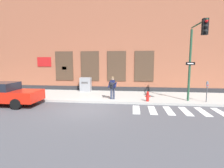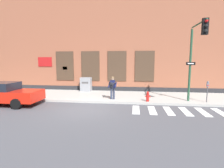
% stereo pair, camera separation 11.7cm
% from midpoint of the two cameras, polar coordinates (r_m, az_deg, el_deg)
% --- Properties ---
extents(ground_plane, '(160.00, 160.00, 0.00)m').
position_cam_midpoint_polar(ground_plane, '(10.85, -8.61, -8.21)').
color(ground_plane, '#4C4C51').
extents(sidewalk, '(28.00, 4.49, 0.16)m').
position_cam_midpoint_polar(sidewalk, '(14.49, -4.57, -3.89)').
color(sidewalk, '#ADAAA3').
rests_on(sidewalk, ground).
extents(building_backdrop, '(28.00, 4.06, 9.11)m').
position_cam_midpoint_polar(building_backdrop, '(18.46, -2.06, 12.47)').
color(building_backdrop, '#99563D').
rests_on(building_backdrop, ground).
extents(crosswalk, '(5.20, 1.90, 0.01)m').
position_cam_midpoint_polar(crosswalk, '(11.08, 20.20, -8.23)').
color(crosswalk, silver).
rests_on(crosswalk, ground).
extents(red_car, '(4.62, 2.02, 1.53)m').
position_cam_midpoint_polar(red_car, '(13.60, -31.86, -2.76)').
color(red_car, red).
rests_on(red_car, ground).
extents(busker, '(0.71, 0.53, 1.65)m').
position_cam_midpoint_polar(busker, '(12.64, -0.15, -0.82)').
color(busker, '#33384C').
rests_on(busker, sidewalk).
extents(traffic_light, '(0.60, 2.52, 5.07)m').
position_cam_midpoint_polar(traffic_light, '(12.30, 25.37, 10.17)').
color(traffic_light, '#234C33').
rests_on(traffic_light, sidewalk).
extents(parking_meter, '(0.13, 0.11, 1.44)m').
position_cam_midpoint_polar(parking_meter, '(13.38, 28.40, -1.24)').
color(parking_meter, '#47474C').
rests_on(parking_meter, sidewalk).
extents(utility_box, '(0.99, 0.68, 1.26)m').
position_cam_midpoint_polar(utility_box, '(16.47, -8.82, -0.09)').
color(utility_box, gray).
rests_on(utility_box, sidewalk).
extents(fire_hydrant, '(0.38, 0.20, 0.70)m').
position_cam_midpoint_polar(fire_hydrant, '(12.31, 11.30, -4.00)').
color(fire_hydrant, red).
rests_on(fire_hydrant, sidewalk).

